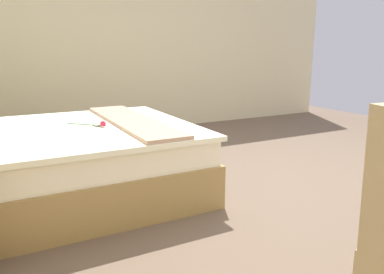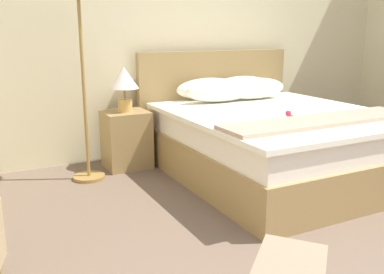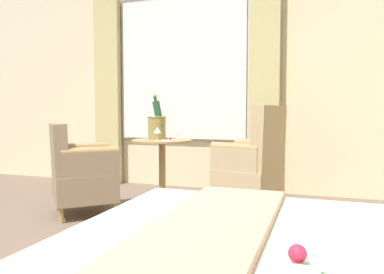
# 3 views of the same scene
# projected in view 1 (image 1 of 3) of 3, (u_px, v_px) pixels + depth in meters

# --- Properties ---
(ground_plane) EXTENTS (7.72, 7.72, 0.00)m
(ground_plane) POSITION_uv_depth(u_px,v_px,m) (298.00, 184.00, 3.53)
(ground_plane) COLOR brown
(wall_far_side) EXTENTS (0.12, 6.34, 2.84)m
(wall_far_side) POSITION_uv_depth(u_px,v_px,m) (163.00, 38.00, 5.88)
(wall_far_side) COLOR beige
(wall_far_side) RESTS_ON ground
(bed) EXTENTS (1.78, 2.13, 1.08)m
(bed) POSITION_uv_depth(u_px,v_px,m) (59.00, 159.00, 3.13)
(bed) COLOR #9E804C
(bed) RESTS_ON ground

